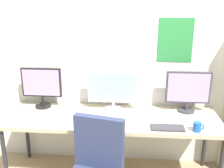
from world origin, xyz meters
name	(u,v)px	position (x,y,z in m)	size (l,w,h in m)	color
wall_back	(115,57)	(0.00, 1.02, 1.30)	(4.68, 0.11, 2.60)	silver
desk	(112,121)	(0.00, 0.60, 0.69)	(2.28, 0.68, 0.74)	tan
monitor_left	(42,85)	(-0.82, 0.81, 1.00)	(0.46, 0.18, 0.46)	black
monitor_center	(113,90)	(0.00, 0.81, 0.97)	(0.57, 0.18, 0.43)	silver
monitor_right	(188,90)	(0.82, 0.81, 0.99)	(0.48, 0.18, 0.46)	#38383D
keyboard_left	(54,124)	(-0.56, 0.37, 0.75)	(0.37, 0.13, 0.02)	silver
keyboard_right	(167,128)	(0.56, 0.37, 0.75)	(0.32, 0.13, 0.02)	#38383D
computer_mouse	(121,122)	(0.11, 0.44, 0.76)	(0.06, 0.10, 0.03)	silver
coffee_mug	(197,127)	(0.83, 0.34, 0.79)	(0.11, 0.08, 0.09)	blue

